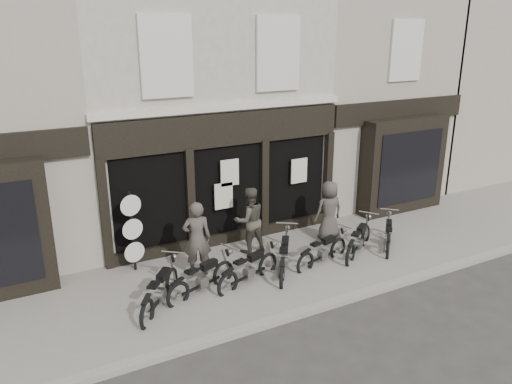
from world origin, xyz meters
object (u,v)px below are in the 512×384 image
man_centre (249,220)px  motorcycle_1 (202,281)px  motorcycle_4 (323,253)px  motorcycle_6 (388,237)px  motorcycle_0 (160,294)px  motorcycle_5 (359,243)px  man_left (197,239)px  motorcycle_2 (249,272)px  man_right (329,211)px  advert_sign_post (133,235)px  motorcycle_3 (284,259)px

man_centre → motorcycle_1: bearing=38.7°
motorcycle_4 → motorcycle_6: 2.28m
motorcycle_0 → motorcycle_5: bearing=-49.6°
motorcycle_1 → man_left: (0.25, 0.88, 0.69)m
motorcycle_2 → man_centre: man_centre is taller
motorcycle_2 → motorcycle_0: bearing=161.9°
motorcycle_0 → man_left: man_left is taller
motorcycle_5 → motorcycle_1: bearing=145.4°
man_left → man_centre: 1.88m
motorcycle_2 → man_left: (-0.95, 0.98, 0.70)m
motorcycle_1 → man_centre: man_centre is taller
man_centre → man_right: 2.48m
advert_sign_post → motorcycle_5: bearing=-28.1°
motorcycle_0 → motorcycle_4: (4.49, 0.06, -0.03)m
motorcycle_1 → motorcycle_4: bearing=-20.9°
motorcycle_1 → motorcycle_3: motorcycle_3 is taller
motorcycle_3 → man_right: (2.19, 1.11, 0.58)m
motorcycle_2 → motorcycle_6: bearing=-18.4°
motorcycle_0 → motorcycle_3: bearing=-47.6°
motorcycle_5 → motorcycle_6: 1.04m
motorcycle_5 → motorcycle_4: bearing=147.6°
motorcycle_0 → motorcycle_2: size_ratio=0.90×
motorcycle_5 → man_left: bearing=134.1°
motorcycle_1 → motorcycle_5: bearing=-20.1°
motorcycle_0 → advert_sign_post: 2.09m
motorcycle_5 → motorcycle_2: bearing=146.9°
motorcycle_5 → man_right: bearing=64.0°
motorcycle_0 → motorcycle_6: size_ratio=1.13×
motorcycle_1 → motorcycle_6: 5.70m
man_right → motorcycle_4: bearing=51.3°
motorcycle_5 → advert_sign_post: advert_sign_post is taller
motorcycle_0 → motorcycle_5: (5.72, 0.10, -0.00)m
motorcycle_0 → motorcycle_3: motorcycle_3 is taller
motorcycle_3 → man_centre: 1.59m
motorcycle_0 → motorcycle_3: size_ratio=0.94×
man_left → man_right: man_left is taller
motorcycle_6 → advert_sign_post: 7.10m
motorcycle_6 → man_right: bearing=87.5°
motorcycle_0 → advert_sign_post: size_ratio=0.80×
motorcycle_0 → motorcycle_5: 5.72m
motorcycle_1 → man_right: size_ratio=1.12×
motorcycle_3 → man_centre: size_ratio=1.03×
man_centre → motorcycle_4: bearing=134.5°
motorcycle_4 → man_right: bearing=34.2°
motorcycle_4 → motorcycle_2: bearing=166.0°
motorcycle_1 → advert_sign_post: bearing=100.9°
motorcycle_1 → motorcycle_0: bearing=167.0°
motorcycle_5 → advert_sign_post: (-5.76, 1.87, 0.69)m
motorcycle_3 → advert_sign_post: bearing=97.3°
motorcycle_3 → advert_sign_post: advert_sign_post is taller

